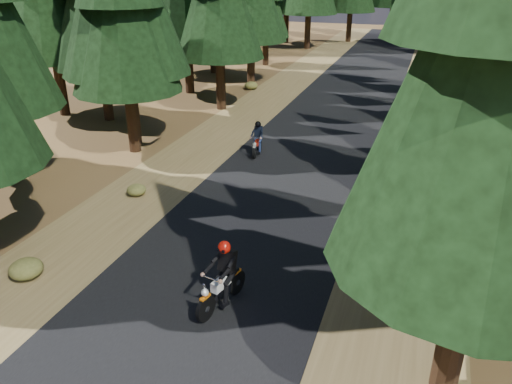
# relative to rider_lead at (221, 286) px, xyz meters

# --- Properties ---
(ground) EXTENTS (120.00, 120.00, 0.00)m
(ground) POSITION_rel_rider_lead_xyz_m (-0.60, 2.76, -0.58)
(ground) COLOR #4B351B
(ground) RESTS_ON ground
(road) EXTENTS (6.00, 100.00, 0.01)m
(road) POSITION_rel_rider_lead_xyz_m (-0.60, 7.76, -0.57)
(road) COLOR black
(road) RESTS_ON ground
(shoulder_l) EXTENTS (3.20, 100.00, 0.01)m
(shoulder_l) POSITION_rel_rider_lead_xyz_m (-5.20, 7.76, -0.57)
(shoulder_l) COLOR brown
(shoulder_l) RESTS_ON ground
(shoulder_r) EXTENTS (3.20, 100.00, 0.01)m
(shoulder_r) POSITION_rel_rider_lead_xyz_m (4.00, 7.76, -0.57)
(shoulder_r) COLOR brown
(shoulder_r) RESTS_ON ground
(understory_shrubs) EXTENTS (13.80, 31.18, 0.69)m
(understory_shrubs) POSITION_rel_rider_lead_xyz_m (2.70, 10.04, -0.29)
(understory_shrubs) COLOR #474C1E
(understory_shrubs) RESTS_ON ground
(rider_lead) EXTENTS (1.01, 2.00, 1.71)m
(rider_lead) POSITION_rel_rider_lead_xyz_m (0.00, 0.00, 0.00)
(rider_lead) COLOR white
(rider_lead) RESTS_ON road
(rider_follow) EXTENTS (0.67, 1.67, 1.45)m
(rider_follow) POSITION_rel_rider_lead_xyz_m (-2.59, 10.21, -0.09)
(rider_follow) COLOR #9C1B0A
(rider_follow) RESTS_ON road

